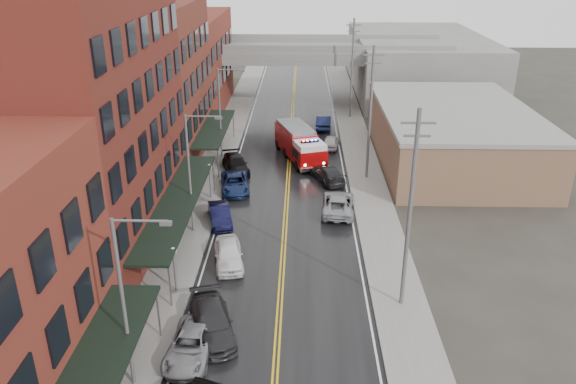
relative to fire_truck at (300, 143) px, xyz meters
name	(u,v)px	position (x,y,z in m)	size (l,w,h in m)	color
road	(287,200)	(-1.04, -9.83, -1.70)	(11.00, 160.00, 0.02)	black
sidewalk_left	(200,198)	(-8.34, -9.83, -1.63)	(3.00, 160.00, 0.15)	slate
sidewalk_right	(374,200)	(6.26, -9.83, -1.63)	(3.00, 160.00, 0.15)	slate
curb_left	(220,198)	(-6.69, -9.83, -1.63)	(0.30, 160.00, 0.15)	gray
curb_right	(354,200)	(4.61, -9.83, -1.63)	(0.30, 160.00, 0.15)	gray
brick_building_b	(85,118)	(-14.34, -16.83, 7.29)	(9.00, 20.00, 18.00)	maroon
brick_building_c	(152,83)	(-14.34, 0.67, 5.79)	(9.00, 15.00, 15.00)	#5D291B
brick_building_far	(188,64)	(-14.34, 18.17, 4.29)	(9.00, 20.00, 12.00)	maroon
tan_building	(452,136)	(14.96, 0.17, 0.79)	(14.00, 22.00, 5.00)	brown
right_far_block	(417,63)	(16.96, 30.17, 2.29)	(18.00, 30.00, 8.00)	slate
awning_1	(179,201)	(-8.53, -16.83, 1.28)	(2.60, 18.00, 3.09)	black
awning_2	(215,128)	(-8.53, 0.67, 1.28)	(2.60, 13.00, 3.09)	black
globe_lamp_1	(174,259)	(-7.44, -23.83, 0.60)	(0.44, 0.44, 3.12)	#59595B
globe_lamp_2	(210,173)	(-7.44, -9.83, 0.60)	(0.44, 0.44, 3.12)	#59595B
street_lamp_0	(127,295)	(-7.59, -31.83, 3.48)	(2.64, 0.22, 9.00)	#59595B
street_lamp_1	(192,167)	(-7.59, -15.83, 3.48)	(2.64, 0.22, 9.00)	#59595B
street_lamp_2	(222,108)	(-7.59, 0.17, 3.48)	(2.64, 0.22, 9.00)	#59595B
utility_pole_0	(410,209)	(6.16, -24.83, 4.60)	(1.80, 0.24, 12.00)	#59595B
utility_pole_1	(370,112)	(6.16, -4.83, 4.60)	(1.80, 0.24, 12.00)	#59595B
utility_pole_2	(352,67)	(6.16, 15.17, 4.60)	(1.80, 0.24, 12.00)	#59595B
overpass	(293,59)	(-1.04, 22.17, 4.28)	(40.00, 10.00, 7.50)	slate
fire_truck	(300,143)	(0.00, 0.00, 0.00)	(5.51, 9.06, 3.15)	#920607
parked_car_left_2	(191,345)	(-5.46, -29.63, -1.05)	(2.20, 4.77, 1.33)	gray
parked_car_left_3	(212,322)	(-4.64, -27.82, -0.94)	(2.15, 5.28, 1.53)	#262628
parked_car_left_4	(228,254)	(-4.64, -20.41, -0.94)	(1.82, 4.53, 1.54)	white
parked_car_left_5	(220,215)	(-6.04, -14.35, -1.01)	(1.49, 4.26, 1.40)	black
parked_car_left_6	(235,183)	(-5.62, -8.02, -1.00)	(2.36, 5.11, 1.42)	#14224D
parked_car_left_7	(236,164)	(-6.04, -3.53, -0.97)	(2.08, 5.11, 1.48)	black
parked_car_right_0	(338,203)	(3.11, -12.11, -0.97)	(2.46, 5.34, 1.48)	#95979C
parked_car_right_1	(328,174)	(2.56, -5.63, -1.00)	(1.99, 4.90, 1.42)	black
parked_car_right_2	(331,142)	(3.28, 3.64, -1.04)	(1.58, 3.93, 1.34)	silver
parked_car_right_3	(324,122)	(2.71, 10.62, -0.92)	(1.67, 4.78, 1.57)	#0E1534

